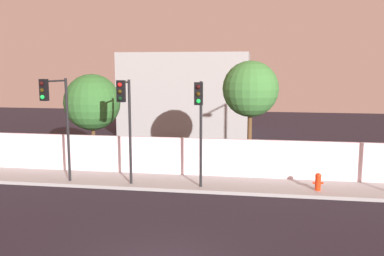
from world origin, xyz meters
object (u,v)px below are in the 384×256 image
Objects in this scene: traffic_light_left at (200,112)px; roadside_tree_leftmost at (92,102)px; traffic_light_right at (55,108)px; roadside_tree_midleft at (250,89)px; traffic_light_center at (125,110)px; fire_hydrant at (318,181)px.

traffic_light_left is 7.41m from roadside_tree_leftmost.
roadside_tree_midleft is (8.25, 4.07, 0.65)m from traffic_light_right.
traffic_light_left is at bearing -2.29° from traffic_light_center.
roadside_tree_leftmost reaches higher than traffic_light_center.
traffic_light_right is 0.94× the size of roadside_tree_leftmost.
traffic_light_right reaches higher than traffic_light_center.
traffic_light_right is (-3.04, -0.25, 0.06)m from traffic_light_center.
fire_hydrant is 5.65m from roadside_tree_midleft.
fire_hydrant is at bearing 4.91° from traffic_light_right.
traffic_light_center is at bearing -51.37° from roadside_tree_leftmost.
fire_hydrant is at bearing 4.97° from traffic_light_center.
traffic_light_left is at bearing -32.19° from roadside_tree_leftmost.
roadside_tree_leftmost is (-6.27, 3.95, -0.02)m from traffic_light_left.
roadside_tree_midleft is at bearing 133.62° from fire_hydrant.
traffic_light_left is 6.27m from traffic_light_right.
roadside_tree_midleft reaches higher than roadside_tree_leftmost.
traffic_light_center is at bearing -175.03° from fire_hydrant.
roadside_tree_midleft reaches higher than traffic_light_center.
roadside_tree_leftmost is at bearing 164.51° from fire_hydrant.
traffic_light_left is 4.48m from roadside_tree_midleft.
traffic_light_left is at bearing -170.37° from fire_hydrant.
traffic_light_center is at bearing -143.72° from roadside_tree_midleft.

